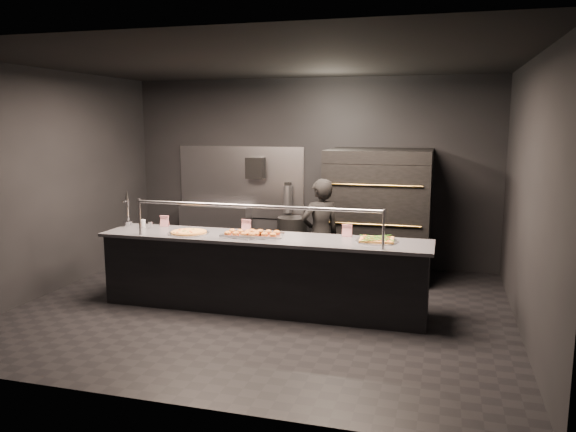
# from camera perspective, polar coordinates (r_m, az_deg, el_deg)

# --- Properties ---
(room) EXTENTS (6.04, 6.00, 3.00)m
(room) POSITION_cam_1_polar(r_m,az_deg,el_deg) (6.85, -2.71, 2.73)
(room) COLOR black
(room) RESTS_ON ground
(service_counter) EXTENTS (4.10, 0.78, 1.37)m
(service_counter) POSITION_cam_1_polar(r_m,az_deg,el_deg) (6.99, -2.59, -5.75)
(service_counter) COLOR black
(service_counter) RESTS_ON ground
(pizza_oven) EXTENTS (1.50, 1.23, 1.91)m
(pizza_oven) POSITION_cam_1_polar(r_m,az_deg,el_deg) (8.46, 9.20, 0.31)
(pizza_oven) COLOR black
(pizza_oven) RESTS_ON ground
(prep_shelf) EXTENTS (1.20, 0.35, 0.90)m
(prep_shelf) POSITION_cam_1_polar(r_m,az_deg,el_deg) (9.66, -7.32, -1.60)
(prep_shelf) COLOR #99999E
(prep_shelf) RESTS_ON ground
(towel_dispenser) EXTENTS (0.30, 0.20, 0.35)m
(towel_dispenser) POSITION_cam_1_polar(r_m,az_deg,el_deg) (9.33, -3.31, 4.88)
(towel_dispenser) COLOR black
(towel_dispenser) RESTS_ON room
(fire_extinguisher) EXTENTS (0.14, 0.14, 0.51)m
(fire_extinguisher) POSITION_cam_1_polar(r_m,az_deg,el_deg) (9.23, -0.03, 1.79)
(fire_extinguisher) COLOR #B2B2B7
(fire_extinguisher) RESTS_ON room
(beer_tap) EXTENTS (0.13, 0.18, 0.49)m
(beer_tap) POSITION_cam_1_polar(r_m,az_deg,el_deg) (7.82, -15.97, 0.00)
(beer_tap) COLOR silver
(beer_tap) RESTS_ON service_counter
(round_pizza) EXTENTS (0.51, 0.51, 0.03)m
(round_pizza) POSITION_cam_1_polar(r_m,az_deg,el_deg) (7.17, -10.04, -1.64)
(round_pizza) COLOR silver
(round_pizza) RESTS_ON service_counter
(slider_tray_a) EXTENTS (0.54, 0.47, 0.07)m
(slider_tray_a) POSITION_cam_1_polar(r_m,az_deg,el_deg) (6.91, -4.70, -1.83)
(slider_tray_a) COLOR silver
(slider_tray_a) RESTS_ON service_counter
(slider_tray_b) EXTENTS (0.55, 0.47, 0.07)m
(slider_tray_b) POSITION_cam_1_polar(r_m,az_deg,el_deg) (6.88, -2.63, -1.86)
(slider_tray_b) COLOR silver
(slider_tray_b) RESTS_ON service_counter
(square_pizza) EXTENTS (0.50, 0.50, 0.05)m
(square_pizza) POSITION_cam_1_polar(r_m,az_deg,el_deg) (6.68, 9.00, -2.41)
(square_pizza) COLOR silver
(square_pizza) RESTS_ON service_counter
(condiment_jar) EXTENTS (0.17, 0.07, 0.11)m
(condiment_jar) POSITION_cam_1_polar(r_m,az_deg,el_deg) (7.65, -14.30, -0.80)
(condiment_jar) COLOR silver
(condiment_jar) RESTS_ON service_counter
(tent_cards) EXTENTS (2.59, 0.04, 0.15)m
(tent_cards) POSITION_cam_1_polar(r_m,az_deg,el_deg) (7.21, -3.90, -0.96)
(tent_cards) COLOR white
(tent_cards) RESTS_ON service_counter
(trash_bin) EXTENTS (0.48, 0.48, 0.79)m
(trash_bin) POSITION_cam_1_polar(r_m,az_deg,el_deg) (9.07, 0.41, -2.61)
(trash_bin) COLOR black
(trash_bin) RESTS_ON ground
(worker) EXTENTS (0.67, 0.65, 1.55)m
(worker) POSITION_cam_1_polar(r_m,az_deg,el_deg) (7.71, 3.30, -1.94)
(worker) COLOR black
(worker) RESTS_ON ground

